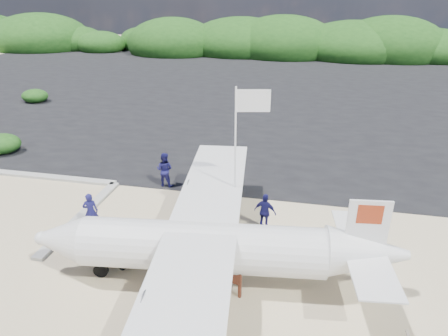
# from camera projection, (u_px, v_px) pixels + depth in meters

# --- Properties ---
(ground) EXTENTS (160.00, 160.00, 0.00)m
(ground) POSITION_uv_depth(u_px,v_px,m) (160.00, 246.00, 16.95)
(ground) COLOR beige
(asphalt_apron) EXTENTS (90.00, 50.00, 0.04)m
(asphalt_apron) POSITION_uv_depth(u_px,v_px,m) (255.00, 89.00, 43.73)
(asphalt_apron) COLOR #B2B2B2
(asphalt_apron) RESTS_ON ground
(lagoon) EXTENTS (9.00, 7.00, 0.40)m
(lagoon) POSITION_uv_depth(u_px,v_px,m) (0.00, 207.00, 19.97)
(lagoon) COLOR #B2B2B2
(lagoon) RESTS_ON ground
(vegetation_band) EXTENTS (124.00, 8.00, 4.40)m
(vegetation_band) POSITION_uv_depth(u_px,v_px,m) (276.00, 55.00, 66.05)
(vegetation_band) COLOR #B2B2B2
(vegetation_band) RESTS_ON ground
(baggage_cart) EXTENTS (2.89, 2.25, 1.27)m
(baggage_cart) POSITION_uv_depth(u_px,v_px,m) (116.00, 255.00, 16.40)
(baggage_cart) COLOR #0B46A6
(baggage_cart) RESTS_ON ground
(flagpole) EXTENTS (1.41, 0.81, 6.64)m
(flagpole) POSITION_uv_depth(u_px,v_px,m) (234.00, 235.00, 17.69)
(flagpole) COLOR white
(flagpole) RESTS_ON ground
(signboard) EXTENTS (1.86, 0.68, 1.55)m
(signboard) POSITION_uv_depth(u_px,v_px,m) (219.00, 290.00, 14.48)
(signboard) COLOR #602D1B
(signboard) RESTS_ON ground
(crew_a) EXTENTS (0.77, 0.65, 1.78)m
(crew_a) POSITION_uv_depth(u_px,v_px,m) (91.00, 211.00, 17.84)
(crew_a) COLOR #181756
(crew_a) RESTS_ON ground
(crew_b) EXTENTS (0.99, 0.80, 1.95)m
(crew_b) POSITION_uv_depth(u_px,v_px,m) (165.00, 170.00, 21.75)
(crew_b) COLOR #181756
(crew_b) RESTS_ON ground
(crew_c) EXTENTS (1.10, 0.66, 1.76)m
(crew_c) POSITION_uv_depth(u_px,v_px,m) (265.00, 212.00, 17.82)
(crew_c) COLOR #181756
(crew_c) RESTS_ON ground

